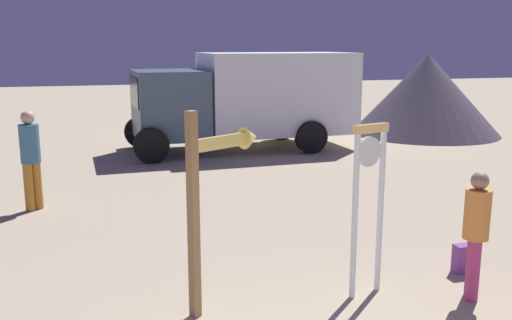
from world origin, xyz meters
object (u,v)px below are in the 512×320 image
object	(u,v)px
standing_clock	(368,192)
person_distant	(31,155)
person_near_clock	(476,229)
backpack	(465,259)
box_truck_near	(250,97)
dome_tent	(426,94)
arrow_sign	(216,180)

from	to	relation	value
standing_clock	person_distant	size ratio (longest dim) A/B	1.14
standing_clock	person_near_clock	world-z (taller)	standing_clock
standing_clock	backpack	size ratio (longest dim) A/B	5.40
standing_clock	person_distant	xyz separation A→B (m)	(-4.22, 4.87, -0.25)
standing_clock	person_near_clock	size ratio (longest dim) A/B	1.34
person_distant	person_near_clock	bearing A→B (deg)	-44.75
box_truck_near	dome_tent	size ratio (longest dim) A/B	1.33
standing_clock	dome_tent	world-z (taller)	dome_tent
arrow_sign	backpack	distance (m)	3.60
person_near_clock	backpack	world-z (taller)	person_near_clock
arrow_sign	person_near_clock	size ratio (longest dim) A/B	1.49
person_near_clock	dome_tent	world-z (taller)	dome_tent
dome_tent	person_near_clock	bearing A→B (deg)	-119.51
standing_clock	person_distant	distance (m)	6.45
backpack	dome_tent	distance (m)	12.26
box_truck_near	dome_tent	world-z (taller)	box_truck_near
arrow_sign	person_distant	size ratio (longest dim) A/B	1.26
standing_clock	person_distant	world-z (taller)	standing_clock
backpack	person_near_clock	bearing A→B (deg)	-120.24
person_near_clock	box_truck_near	size ratio (longest dim) A/B	0.24
person_distant	arrow_sign	bearing A→B (deg)	-62.72
standing_clock	dome_tent	bearing A→B (deg)	55.12
standing_clock	person_distant	bearing A→B (deg)	130.90
backpack	box_truck_near	xyz separation A→B (m)	(-0.38, 9.54, 1.32)
standing_clock	box_truck_near	world-z (taller)	box_truck_near
person_near_clock	backpack	bearing A→B (deg)	59.76
person_near_clock	backpack	size ratio (longest dim) A/B	4.01
person_distant	standing_clock	bearing A→B (deg)	-49.10
box_truck_near	backpack	bearing A→B (deg)	-87.71
box_truck_near	standing_clock	bearing A→B (deg)	-96.94
arrow_sign	box_truck_near	world-z (taller)	box_truck_near
person_near_clock	box_truck_near	bearing A→B (deg)	89.85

